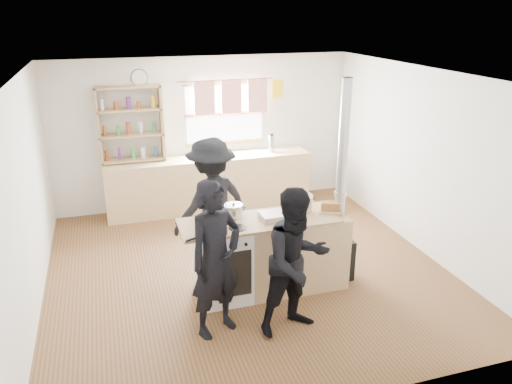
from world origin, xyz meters
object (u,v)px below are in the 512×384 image
at_px(skillet_greens, 212,231).
at_px(stockpot_stove, 234,211).
at_px(cooking_island, 271,254).
at_px(person_far, 212,203).
at_px(roast_tray, 276,216).
at_px(person_near_left, 216,260).
at_px(bread_board, 330,208).
at_px(flue_heater, 338,230).
at_px(thermos, 271,144).
at_px(person_near_right, 297,262).
at_px(stockpot_counter, 300,203).

height_order(skillet_greens, stockpot_stove, stockpot_stove).
height_order(cooking_island, person_far, person_far).
distance_m(stockpot_stove, person_far, 0.73).
relative_size(roast_tray, person_near_left, 0.22).
bearing_deg(person_far, bread_board, 120.98).
bearing_deg(flue_heater, thermos, 88.76).
bearing_deg(roast_tray, person_near_right, -94.04).
height_order(cooking_island, person_near_left, person_near_left).
distance_m(roast_tray, bread_board, 0.69).
bearing_deg(bread_board, flue_heater, 17.40).
bearing_deg(roast_tray, stockpot_counter, 22.07).
height_order(roast_tray, person_near_left, person_near_left).
bearing_deg(thermos, bread_board, -94.25).
xyz_separation_m(skillet_greens, person_far, (0.23, 1.08, -0.10)).
bearing_deg(thermos, person_far, -127.57).
relative_size(stockpot_stove, person_near_left, 0.13).
bearing_deg(stockpot_counter, skillet_greens, -164.43).
bearing_deg(thermos, cooking_island, -108.88).
distance_m(stockpot_counter, person_near_left, 1.43).
distance_m(bread_board, person_far, 1.54).
distance_m(skillet_greens, flue_heater, 1.68).
bearing_deg(stockpot_stove, thermos, 62.54).
height_order(stockpot_stove, bread_board, stockpot_stove).
height_order(roast_tray, bread_board, bread_board).
distance_m(skillet_greens, person_far, 1.11).
bearing_deg(stockpot_stove, roast_tray, -23.35).
distance_m(thermos, flue_heater, 2.77).
xyz_separation_m(skillet_greens, stockpot_counter, (1.15, 0.32, 0.07)).
height_order(thermos, flue_heater, flue_heater).
bearing_deg(person_near_left, skillet_greens, 56.99).
bearing_deg(stockpot_stove, stockpot_counter, -3.61).
height_order(stockpot_counter, person_far, person_far).
height_order(skillet_greens, roast_tray, roast_tray).
bearing_deg(stockpot_counter, thermos, 78.48).
bearing_deg(skillet_greens, stockpot_counter, 15.57).
distance_m(cooking_island, stockpot_stove, 0.70).
xyz_separation_m(thermos, stockpot_stove, (-1.35, -2.60, -0.04)).
height_order(stockpot_counter, flue_heater, flue_heater).
bearing_deg(skillet_greens, flue_heater, 8.30).
distance_m(stockpot_counter, flue_heater, 0.62).
height_order(thermos, roast_tray, thermos).
bearing_deg(thermos, stockpot_stove, -117.46).
relative_size(thermos, flue_heater, 0.12).
distance_m(skillet_greens, person_near_left, 0.44).
relative_size(roast_tray, bread_board, 1.10).
bearing_deg(stockpot_counter, person_far, 140.49).
height_order(skillet_greens, person_near_right, person_near_right).
height_order(thermos, person_far, person_far).
bearing_deg(cooking_island, roast_tray, -32.27).
xyz_separation_m(flue_heater, person_far, (-1.40, 0.84, 0.21)).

